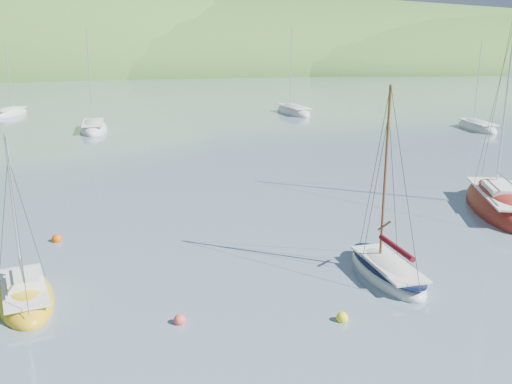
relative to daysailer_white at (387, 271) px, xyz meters
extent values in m
plane|color=slate|center=(-3.83, -3.02, -0.20)|extent=(700.00, 700.00, 0.00)
ellipsoid|color=#2A6426|center=(-3.83, 166.98, -0.20)|extent=(440.00, 110.00, 44.00)
ellipsoid|color=#2A6426|center=(86.17, 156.98, -0.20)|extent=(240.00, 100.00, 34.00)
ellipsoid|color=silver|center=(0.00, 0.01, -0.11)|extent=(2.34, 5.61, 1.35)
cube|color=silver|center=(0.01, -0.10, 0.38)|extent=(1.76, 4.37, 0.10)
cylinder|color=brown|center=(-0.04, 0.66, 4.01)|extent=(0.12, 0.12, 7.34)
ellipsoid|color=black|center=(0.00, 0.01, 0.28)|extent=(2.30, 5.56, 0.23)
cylinder|color=#5C0A13|center=(0.04, -0.65, 1.29)|extent=(0.40, 2.65, 0.24)
ellipsoid|color=maroon|center=(10.21, 7.47, -0.02)|extent=(5.87, 9.71, 2.53)
cube|color=silver|center=(10.15, 7.29, 0.86)|extent=(4.47, 7.54, 0.10)
cylinder|color=silver|center=(10.55, 8.52, 6.56)|extent=(0.12, 0.12, 11.48)
cube|color=silver|center=(10.15, 7.29, 1.10)|extent=(2.44, 2.98, 0.42)
cylinder|color=silver|center=(9.87, 6.42, 1.77)|extent=(1.46, 4.22, 0.09)
ellipsoid|color=gold|center=(-14.49, 0.46, -0.10)|extent=(3.30, 5.57, 1.43)
cube|color=silver|center=(-14.47, 0.36, 0.42)|extent=(2.50, 4.33, 0.10)
cylinder|color=silver|center=(-14.65, 1.07, 3.25)|extent=(0.12, 0.12, 5.75)
cube|color=silver|center=(-14.47, 0.36, 0.66)|extent=(1.46, 1.70, 0.42)
cylinder|color=silver|center=(-14.34, -0.15, 1.33)|extent=(0.71, 2.45, 0.09)
ellipsoid|color=silver|center=(-15.02, 41.11, -0.05)|extent=(3.14, 8.01, 2.15)
cube|color=silver|center=(-15.01, 40.95, 0.71)|extent=(2.35, 6.24, 0.10)
cylinder|color=silver|center=(-15.07, 42.06, 5.41)|extent=(0.12, 0.12, 9.47)
ellipsoid|color=silver|center=(9.15, 50.25, -0.04)|extent=(4.11, 8.52, 2.22)
cube|color=silver|center=(9.18, 50.09, 0.74)|extent=(3.11, 6.63, 0.10)
cylinder|color=silver|center=(9.00, 51.22, 5.60)|extent=(0.12, 0.12, 9.81)
ellipsoid|color=silver|center=(-26.36, 55.59, -0.07)|extent=(4.72, 7.23, 1.86)
cube|color=silver|center=(-26.41, 55.46, 0.59)|extent=(3.61, 5.61, 0.10)
cylinder|color=silver|center=(-26.06, 56.35, 4.64)|extent=(0.12, 0.12, 8.18)
ellipsoid|color=silver|center=(25.19, 34.14, -0.07)|extent=(2.92, 7.14, 1.91)
cube|color=silver|center=(25.18, 34.00, 0.61)|extent=(2.19, 5.56, 0.10)
cylinder|color=silver|center=(25.24, 34.97, 4.76)|extent=(0.12, 0.12, 8.39)
sphere|color=#EDF219|center=(-3.16, -3.39, -0.08)|extent=(0.42, 0.42, 0.42)
sphere|color=#EF4D42|center=(-8.82, -2.45, -0.08)|extent=(0.43, 0.43, 0.43)
sphere|color=#DA5007|center=(9.43, 6.07, -0.08)|extent=(0.46, 0.46, 0.46)
sphere|color=#DA5007|center=(-14.18, 6.98, -0.08)|extent=(0.50, 0.50, 0.50)
camera|label=1|loc=(-9.66, -20.69, 9.58)|focal=40.00mm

